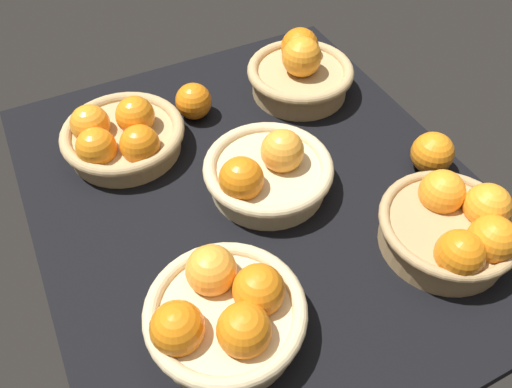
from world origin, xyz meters
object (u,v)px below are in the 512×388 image
(basket_far_right, at_px, (454,228))
(basket_far_left, at_px, (300,72))
(loose_orange_front_gap, at_px, (194,101))
(basket_near_left, at_px, (121,136))
(loose_orange_back_gap, at_px, (432,153))
(basket_center, at_px, (267,172))
(basket_near_right, at_px, (225,313))

(basket_far_right, bearing_deg, basket_far_left, -178.95)
(basket_far_right, xyz_separation_m, loose_orange_front_gap, (-0.46, -0.23, -0.01))
(basket_far_right, height_order, basket_far_left, basket_far_left)
(basket_near_left, height_order, loose_orange_front_gap, basket_near_left)
(basket_far_right, relative_size, loose_orange_back_gap, 2.84)
(basket_far_left, bearing_deg, basket_center, -40.85)
(basket_center, height_order, basket_far_left, basket_far_left)
(basket_far_right, relative_size, basket_far_left, 0.98)
(basket_near_right, bearing_deg, basket_near_left, -176.97)
(basket_center, relative_size, basket_far_left, 1.02)
(basket_far_left, bearing_deg, basket_near_left, -86.99)
(loose_orange_front_gap, bearing_deg, basket_near_left, -75.98)
(basket_center, height_order, loose_orange_front_gap, basket_center)
(loose_orange_back_gap, bearing_deg, basket_far_right, -29.47)
(loose_orange_front_gap, distance_m, loose_orange_back_gap, 0.45)
(basket_far_left, relative_size, loose_orange_front_gap, 3.04)
(basket_far_left, height_order, loose_orange_back_gap, basket_far_left)
(basket_far_right, bearing_deg, basket_center, -140.14)
(basket_near_right, distance_m, loose_orange_front_gap, 0.46)
(loose_orange_front_gap, bearing_deg, basket_near_right, -16.59)
(basket_center, distance_m, loose_orange_front_gap, 0.24)
(basket_near_right, relative_size, loose_orange_back_gap, 2.93)
(basket_center, bearing_deg, basket_far_left, 139.15)
(basket_far_right, xyz_separation_m, basket_far_left, (-0.45, -0.01, 0.00))
(basket_center, bearing_deg, loose_orange_front_gap, -170.79)
(basket_far_left, relative_size, loose_orange_back_gap, 2.89)
(basket_center, height_order, loose_orange_back_gap, basket_center)
(basket_near_right, xyz_separation_m, basket_far_left, (-0.42, 0.35, 0.00))
(loose_orange_front_gap, bearing_deg, basket_far_right, 26.47)
(basket_near_right, distance_m, basket_center, 0.27)
(basket_far_left, bearing_deg, loose_orange_back_gap, 16.91)
(basket_near_left, bearing_deg, basket_center, 44.38)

